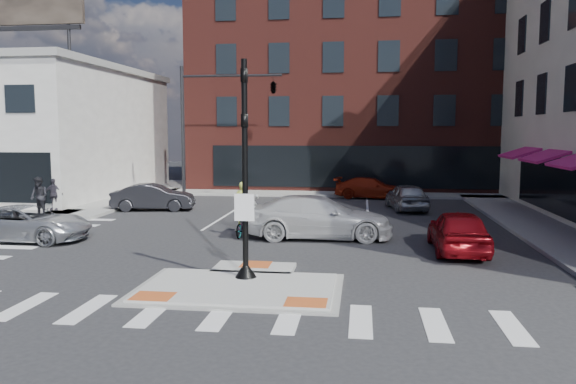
# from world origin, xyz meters

# --- Properties ---
(ground) EXTENTS (120.00, 120.00, 0.00)m
(ground) POSITION_xyz_m (0.00, 0.00, 0.00)
(ground) COLOR #28282B
(ground) RESTS_ON ground
(refuge_island) EXTENTS (5.40, 4.65, 0.13)m
(refuge_island) POSITION_xyz_m (0.00, -0.26, 0.05)
(refuge_island) COLOR gray
(refuge_island) RESTS_ON ground
(sidewalk_nw) EXTENTS (23.50, 20.50, 0.15)m
(sidewalk_nw) POSITION_xyz_m (-16.76, 15.29, 0.08)
(sidewalk_nw) COLOR gray
(sidewalk_nw) RESTS_ON ground
(sidewalk_e) EXTENTS (3.00, 24.00, 0.15)m
(sidewalk_e) POSITION_xyz_m (10.80, 10.00, 0.07)
(sidewalk_e) COLOR gray
(sidewalk_e) RESTS_ON ground
(sidewalk_n) EXTENTS (26.00, 3.00, 0.15)m
(sidewalk_n) POSITION_xyz_m (3.00, 22.00, 0.07)
(sidewalk_n) COLOR gray
(sidewalk_n) RESTS_ON ground
(building_n) EXTENTS (24.40, 18.40, 15.50)m
(building_n) POSITION_xyz_m (3.00, 31.99, 7.80)
(building_n) COLOR #55201A
(building_n) RESTS_ON ground
(building_far_left) EXTENTS (10.00, 12.00, 10.00)m
(building_far_left) POSITION_xyz_m (-4.00, 52.00, 5.00)
(building_far_left) COLOR slate
(building_far_left) RESTS_ON ground
(building_far_right) EXTENTS (12.00, 12.00, 12.00)m
(building_far_right) POSITION_xyz_m (9.00, 54.00, 6.00)
(building_far_right) COLOR brown
(building_far_right) RESTS_ON ground
(signal_pole) EXTENTS (0.60, 0.60, 5.98)m
(signal_pole) POSITION_xyz_m (0.00, 0.40, 2.36)
(signal_pole) COLOR black
(signal_pole) RESTS_ON refuge_island
(mast_arm_signal) EXTENTS (6.10, 2.24, 8.00)m
(mast_arm_signal) POSITION_xyz_m (-3.47, 18.00, 6.21)
(mast_arm_signal) COLOR black
(mast_arm_signal) RESTS_ON ground
(silver_suv) EXTENTS (4.89, 2.27, 1.36)m
(silver_suv) POSITION_xyz_m (-9.50, 5.00, 0.68)
(silver_suv) COLOR #BABCC2
(silver_suv) RESTS_ON ground
(red_sedan) EXTENTS (1.81, 4.41, 1.50)m
(red_sedan) POSITION_xyz_m (6.51, 5.07, 0.75)
(red_sedan) COLOR maroon
(red_sedan) RESTS_ON ground
(white_pickup) EXTENTS (5.86, 2.66, 1.66)m
(white_pickup) POSITION_xyz_m (1.51, 7.00, 0.83)
(white_pickup) COLOR silver
(white_pickup) RESTS_ON ground
(bg_car_dark) EXTENTS (4.45, 2.16, 1.41)m
(bg_car_dark) POSITION_xyz_m (-7.74, 13.58, 0.70)
(bg_car_dark) COLOR black
(bg_car_dark) RESTS_ON ground
(bg_car_silver) EXTENTS (2.31, 4.41, 1.43)m
(bg_car_silver) POSITION_xyz_m (5.55, 15.49, 0.72)
(bg_car_silver) COLOR #A6A9AD
(bg_car_silver) RESTS_ON ground
(bg_car_red) EXTENTS (4.70, 2.43, 1.30)m
(bg_car_red) POSITION_xyz_m (3.74, 20.47, 0.65)
(bg_car_red) COLOR #9C220E
(bg_car_red) RESTS_ON ground
(cyclist) EXTENTS (0.74, 1.78, 2.20)m
(cyclist) POSITION_xyz_m (-1.50, 7.00, 0.74)
(cyclist) COLOR #3F3F44
(cyclist) RESTS_ON ground
(pedestrian_a) EXTENTS (1.11, 0.99, 1.87)m
(pedestrian_a) POSITION_xyz_m (-12.00, 10.00, 1.09)
(pedestrian_a) COLOR black
(pedestrian_a) RESTS_ON sidewalk_nw
(pedestrian_b) EXTENTS (1.01, 0.56, 1.62)m
(pedestrian_b) POSITION_xyz_m (-12.43, 12.00, 0.96)
(pedestrian_b) COLOR #302D37
(pedestrian_b) RESTS_ON sidewalk_nw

